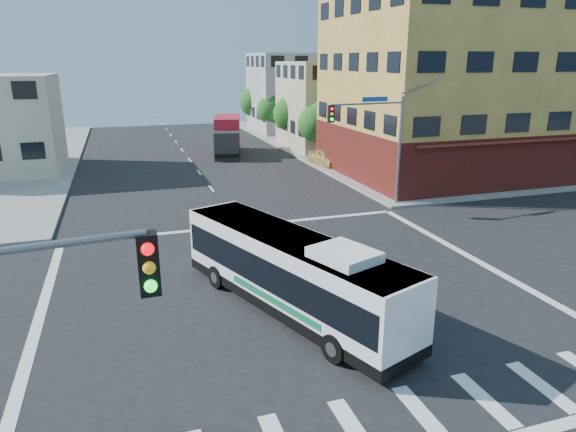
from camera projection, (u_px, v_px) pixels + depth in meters
name	position (u px, v px, depth m)	size (l,w,h in m)	color
ground	(293.00, 295.00, 20.74)	(120.00, 120.00, 0.00)	black
sidewalk_ne	(472.00, 137.00, 62.92)	(50.00, 50.00, 0.15)	gray
corner_building_ne	(453.00, 102.00, 41.76)	(18.10, 15.44, 14.00)	gold
building_east_near	(342.00, 105.00, 55.37)	(12.06, 10.06, 9.00)	tan
building_east_far	(299.00, 93.00, 67.97)	(12.06, 10.06, 10.00)	#A6A6A1
signal_mast_ne	(378.00, 130.00, 31.64)	(7.91, 1.13, 8.07)	slate
street_tree_a	(318.00, 121.00, 48.63)	(3.60, 3.60, 5.53)	#372214
street_tree_b	(292.00, 112.00, 55.86)	(3.80, 3.80, 5.79)	#372214
street_tree_c	(271.00, 108.00, 63.22)	(3.40, 3.40, 5.29)	#372214
street_tree_d	(255.00, 100.00, 70.38)	(4.00, 4.00, 6.03)	#372214
transit_bus	(291.00, 272.00, 18.98)	(6.09, 11.19, 3.28)	black
box_truck	(228.00, 137.00, 51.42)	(4.13, 8.46, 3.66)	#292A2F
parked_car	(326.00, 158.00, 45.93)	(1.77, 4.39, 1.50)	#DBB35B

